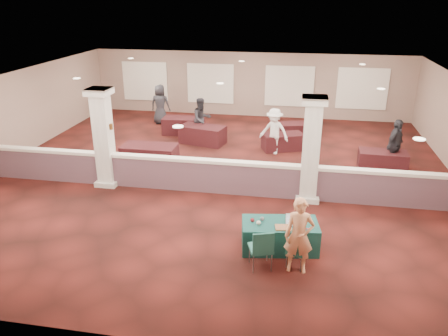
% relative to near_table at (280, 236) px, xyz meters
% --- Properties ---
extents(ground, '(16.00, 16.00, 0.00)m').
position_rel_near_table_xyz_m(ground, '(-2.32, 4.45, -0.35)').
color(ground, '#4C1613').
rests_on(ground, ground).
extents(wall_back, '(16.00, 0.04, 3.20)m').
position_rel_near_table_xyz_m(wall_back, '(-2.32, 12.45, 1.25)').
color(wall_back, '#8A6C5F').
rests_on(wall_back, ground).
extents(wall_front, '(16.00, 0.04, 3.20)m').
position_rel_near_table_xyz_m(wall_front, '(-2.32, -3.55, 1.25)').
color(wall_front, '#8A6C5F').
rests_on(wall_front, ground).
extents(wall_left, '(0.04, 16.00, 3.20)m').
position_rel_near_table_xyz_m(wall_left, '(-10.32, 4.45, 1.25)').
color(wall_left, '#8A6C5F').
rests_on(wall_left, ground).
extents(ceiling, '(16.00, 16.00, 0.02)m').
position_rel_near_table_xyz_m(ceiling, '(-2.32, 4.45, 2.85)').
color(ceiling, silver).
rests_on(ceiling, wall_back).
extents(partition_wall, '(15.60, 0.28, 1.10)m').
position_rel_near_table_xyz_m(partition_wall, '(-2.32, 2.95, 0.21)').
color(partition_wall, '#5F404B').
rests_on(partition_wall, ground).
extents(column_left, '(0.72, 0.72, 3.20)m').
position_rel_near_table_xyz_m(column_left, '(-5.82, 2.95, 1.28)').
color(column_left, beige).
rests_on(column_left, ground).
extents(column_right, '(0.72, 0.72, 3.20)m').
position_rel_near_table_xyz_m(column_right, '(0.68, 2.95, 1.28)').
color(column_right, beige).
rests_on(column_right, ground).
extents(sconce_left, '(0.12, 0.12, 0.18)m').
position_rel_near_table_xyz_m(sconce_left, '(-6.10, 2.95, 1.65)').
color(sconce_left, brown).
rests_on(sconce_left, column_left).
extents(sconce_right, '(0.12, 0.12, 0.18)m').
position_rel_near_table_xyz_m(sconce_right, '(-5.54, 2.95, 1.65)').
color(sconce_right, brown).
rests_on(sconce_right, column_left).
extents(near_table, '(1.96, 1.19, 0.71)m').
position_rel_near_table_xyz_m(near_table, '(0.00, 0.00, 0.00)').
color(near_table, '#0F3936').
rests_on(near_table, ground).
extents(conf_chair_main, '(0.51, 0.51, 0.82)m').
position_rel_near_table_xyz_m(conf_chair_main, '(0.40, -0.77, 0.13)').
color(conf_chair_main, '#21625A').
rests_on(conf_chair_main, ground).
extents(conf_chair_side, '(0.65, 0.65, 1.02)m').
position_rel_near_table_xyz_m(conf_chair_side, '(-0.35, -0.97, 0.25)').
color(conf_chair_side, '#21625A').
rests_on(conf_chair_side, ground).
extents(woman, '(0.65, 0.44, 1.80)m').
position_rel_near_table_xyz_m(woman, '(0.45, -0.86, 0.55)').
color(woman, tan).
rests_on(woman, ground).
extents(far_table_front_left, '(1.97, 1.00, 0.80)m').
position_rel_near_table_xyz_m(far_table_front_left, '(-4.98, 4.75, 0.04)').
color(far_table_front_left, black).
rests_on(far_table_front_left, ground).
extents(far_table_front_center, '(1.79, 1.33, 0.65)m').
position_rel_near_table_xyz_m(far_table_front_center, '(-0.32, 7.45, -0.03)').
color(far_table_front_center, black).
rests_on(far_table_front_center, ground).
extents(far_table_front_right, '(1.70, 0.90, 0.68)m').
position_rel_near_table_xyz_m(far_table_front_right, '(3.31, 5.91, -0.02)').
color(far_table_front_right, black).
rests_on(far_table_front_right, ground).
extents(far_table_back_left, '(1.86, 1.01, 0.74)m').
position_rel_near_table_xyz_m(far_table_back_left, '(-4.82, 8.84, 0.01)').
color(far_table_back_left, black).
rests_on(far_table_back_left, ground).
extents(far_table_back_center, '(2.01, 1.34, 0.75)m').
position_rel_near_table_xyz_m(far_table_back_center, '(-3.67, 7.65, 0.02)').
color(far_table_back_center, black).
rests_on(far_table_back_center, ground).
extents(far_table_back_right, '(1.79, 1.21, 0.66)m').
position_rel_near_table_xyz_m(far_table_back_right, '(0.18, 9.11, -0.02)').
color(far_table_back_right, black).
rests_on(far_table_back_right, ground).
extents(attendee_a, '(0.97, 0.94, 1.81)m').
position_rel_near_table_xyz_m(attendee_a, '(-3.82, 8.15, 0.55)').
color(attendee_a, black).
rests_on(attendee_a, ground).
extents(attendee_b, '(1.25, 0.84, 1.80)m').
position_rel_near_table_xyz_m(attendee_b, '(-0.65, 6.94, 0.55)').
color(attendee_b, silver).
rests_on(attendee_b, ground).
extents(attendee_c, '(1.05, 1.19, 1.86)m').
position_rel_near_table_xyz_m(attendee_c, '(3.66, 5.95, 0.57)').
color(attendee_c, black).
rests_on(attendee_c, ground).
extents(attendee_d, '(0.94, 0.51, 1.90)m').
position_rel_near_table_xyz_m(attendee_d, '(-6.32, 10.20, 0.60)').
color(attendee_d, black).
rests_on(attendee_d, ground).
extents(laptop_base, '(0.35, 0.27, 0.02)m').
position_rel_near_table_xyz_m(laptop_base, '(0.30, -0.00, 0.36)').
color(laptop_base, silver).
rests_on(laptop_base, near_table).
extents(laptop_screen, '(0.32, 0.06, 0.21)m').
position_rel_near_table_xyz_m(laptop_screen, '(0.28, 0.11, 0.48)').
color(laptop_screen, silver).
rests_on(laptop_screen, near_table).
extents(screen_glow, '(0.29, 0.05, 0.18)m').
position_rel_near_table_xyz_m(screen_glow, '(0.28, 0.10, 0.46)').
color(screen_glow, silver).
rests_on(screen_glow, near_table).
extents(knitting, '(0.43, 0.35, 0.03)m').
position_rel_near_table_xyz_m(knitting, '(0.09, -0.23, 0.37)').
color(knitting, '#B65F1D').
rests_on(knitting, near_table).
extents(yarn_cream, '(0.11, 0.11, 0.11)m').
position_rel_near_table_xyz_m(yarn_cream, '(-0.51, -0.18, 0.41)').
color(yarn_cream, beige).
rests_on(yarn_cream, near_table).
extents(yarn_red, '(0.10, 0.10, 0.10)m').
position_rel_near_table_xyz_m(yarn_red, '(-0.68, -0.06, 0.40)').
color(yarn_red, maroon).
rests_on(yarn_red, near_table).
extents(yarn_grey, '(0.10, 0.10, 0.10)m').
position_rel_near_table_xyz_m(yarn_grey, '(-0.45, 0.05, 0.40)').
color(yarn_grey, '#48484C').
rests_on(yarn_grey, near_table).
extents(scissors, '(0.12, 0.05, 0.01)m').
position_rel_near_table_xyz_m(scissors, '(0.66, -0.17, 0.36)').
color(scissors, '#B3131F').
rests_on(scissors, near_table).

